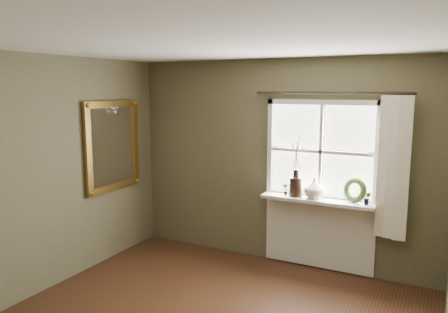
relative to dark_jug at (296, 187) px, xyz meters
The scene contains 14 objects.
ceiling 2.65m from the dark_jug, 97.53° to the right, with size 4.50×4.50×0.00m, color silver.
wall_back 0.42m from the dark_jug, 147.29° to the left, with size 4.00×0.10×2.60m, color brown.
wall_left 3.16m from the dark_jug, 137.70° to the right, with size 0.10×4.50×2.60m, color brown.
window_frame 0.53m from the dark_jug, 21.95° to the left, with size 1.36×0.06×1.24m.
window_sill 0.30m from the dark_jug, ahead, with size 1.36×0.26×0.04m, color silver.
window_apron 0.65m from the dark_jug, 22.19° to the left, with size 1.36×0.04×0.88m, color silver.
dark_jug is the anchor object (origin of this frame).
cream_vase 0.23m from the dark_jug, ahead, with size 0.24×0.24×0.25m, color silver.
wreath 0.70m from the dark_jug, ahead, with size 0.30×0.30×0.07m, color #364920.
potted_plant_left 0.14m from the dark_jug, behind, with size 0.08×0.05×0.15m, color #364920.
potted_plant_right 0.85m from the dark_jug, ahead, with size 0.08×0.07×0.15m, color #364920.
curtain 1.16m from the dark_jug, ahead, with size 0.36×0.12×1.59m, color beige.
curtain_rod 1.20m from the dark_jug, ahead, with size 0.03×0.03×1.84m, color black.
gilt_mirror 2.40m from the dark_jug, 162.17° to the right, with size 0.10×0.98×1.17m.
Camera 1 is at (1.90, -2.93, 2.23)m, focal length 35.00 mm.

